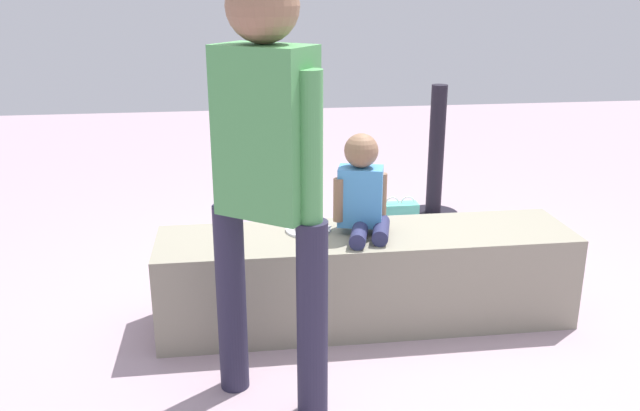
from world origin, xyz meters
TOP-DOWN VIEW (x-y plane):
  - ground_plane at (0.00, 0.00)m, footprint 12.00×12.00m
  - concrete_ledge at (0.00, 0.00)m, footprint 2.01×0.48m
  - child_seated at (-0.03, 0.01)m, footprint 0.29×0.34m
  - adult_standing at (-0.51, -0.61)m, footprint 0.42×0.36m
  - cake_plate at (-0.28, 0.07)m, footprint 0.22×0.22m
  - gift_bag at (0.42, 1.00)m, footprint 0.23×0.10m
  - railing_post at (0.79, 1.45)m, footprint 0.36×0.36m
  - water_bottle_near_gift at (-0.33, 0.96)m, footprint 0.07×0.07m
  - party_cup_red at (-0.15, 1.24)m, footprint 0.08×0.08m
  - cake_box_white at (0.84, 0.80)m, footprint 0.35×0.37m
  - handbag_black_leather at (0.04, 0.64)m, footprint 0.31×0.12m

SIDE VIEW (x-z plane):
  - ground_plane at x=0.00m, z-range 0.00..0.00m
  - party_cup_red at x=-0.15m, z-range 0.00..0.10m
  - cake_box_white at x=0.84m, z-range 0.00..0.15m
  - water_bottle_near_gift at x=-0.33m, z-range -0.01..0.23m
  - handbag_black_leather at x=0.04m, z-range -0.05..0.29m
  - gift_bag at x=0.42m, z-range -0.02..0.30m
  - concrete_ledge at x=0.00m, z-range 0.00..0.46m
  - railing_post at x=0.79m, z-range -0.13..0.82m
  - cake_plate at x=-0.28m, z-range 0.45..0.51m
  - child_seated at x=-0.03m, z-range 0.43..0.92m
  - adult_standing at x=-0.51m, z-range 0.17..1.83m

